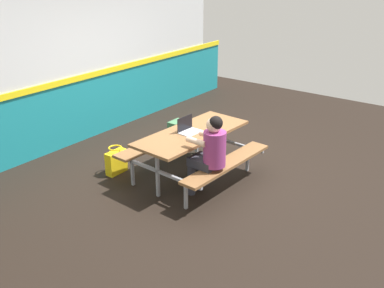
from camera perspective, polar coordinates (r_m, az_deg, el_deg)
ground_plane at (r=6.91m, az=1.76°, el=-3.36°), size 10.00×10.00×0.02m
accent_backdrop at (r=8.12m, az=-13.05°, el=9.54°), size 8.00×0.14×2.60m
picnic_table_main at (r=6.41m, az=0.00°, el=0.20°), size 1.86×1.64×0.74m
student_nearer at (r=5.82m, az=2.33°, el=-0.83°), size 0.37×0.53×1.21m
laptop_silver at (r=6.32m, az=-0.46°, el=1.96°), size 0.33×0.24×0.22m
backpack_dark at (r=7.74m, az=-2.04°, el=1.45°), size 0.30×0.22×0.44m
tote_bag_bright at (r=6.81m, az=-9.82°, el=-2.25°), size 0.34×0.21×0.43m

